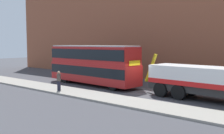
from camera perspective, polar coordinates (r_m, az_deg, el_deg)
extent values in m
plane|color=#424247|center=(23.10, 7.08, -5.50)|extent=(120.00, 120.00, 0.00)
cube|color=gray|center=(19.75, 0.43, -7.06)|extent=(60.00, 2.80, 0.15)
cube|color=#935138|center=(30.03, 15.76, 12.12)|extent=(60.00, 1.20, 16.00)
cube|color=#2D2D2D|center=(20.69, 20.00, -4.61)|extent=(9.11, 2.73, 0.55)
cube|color=silver|center=(21.09, 16.83, -1.66)|extent=(6.24, 2.95, 1.40)
cube|color=red|center=(21.15, 16.79, -3.06)|extent=(6.25, 3.01, 0.36)
cylinder|color=#B79914|center=(22.93, 8.52, -0.22)|extent=(1.25, 0.35, 2.52)
cylinder|color=black|center=(22.42, 17.09, -4.51)|extent=(1.18, 0.41, 1.16)
cylinder|color=black|center=(20.48, 14.35, -5.34)|extent=(1.18, 0.41, 1.16)
cylinder|color=black|center=(23.16, 13.53, -4.12)|extent=(1.18, 0.41, 1.16)
cylinder|color=black|center=(21.28, 10.56, -4.87)|extent=(1.18, 0.41, 1.16)
cube|color=#AD1E1E|center=(26.95, -4.31, -1.19)|extent=(11.13, 3.14, 1.90)
cube|color=#AD1E1E|center=(26.81, -4.34, 2.64)|extent=(10.90, 3.03, 1.70)
cube|color=black|center=(26.92, -4.32, -0.66)|extent=(11.02, 3.19, 0.90)
cube|color=black|center=(26.80, -4.34, 2.85)|extent=(10.80, 3.17, 1.00)
cube|color=#B2B2B2|center=(26.78, -4.35, 4.58)|extent=(10.68, 2.92, 0.12)
cube|color=yellow|center=(23.08, 4.97, 0.87)|extent=(0.15, 1.50, 0.44)
cylinder|color=black|center=(25.15, 3.56, -3.40)|extent=(1.06, 0.36, 1.04)
cylinder|color=black|center=(23.55, 0.20, -3.97)|extent=(1.06, 0.36, 1.04)
cylinder|color=black|center=(30.21, -7.03, -2.00)|extent=(1.06, 0.36, 1.04)
cylinder|color=black|center=(28.89, -10.33, -2.37)|extent=(1.06, 0.36, 1.04)
cylinder|color=#232333|center=(23.32, -11.52, -4.03)|extent=(0.42, 0.42, 0.85)
cube|color=brown|center=(23.22, -11.55, -2.24)|extent=(0.46, 0.47, 0.62)
sphere|color=tan|center=(23.17, -11.57, -1.18)|extent=(0.24, 0.24, 0.24)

